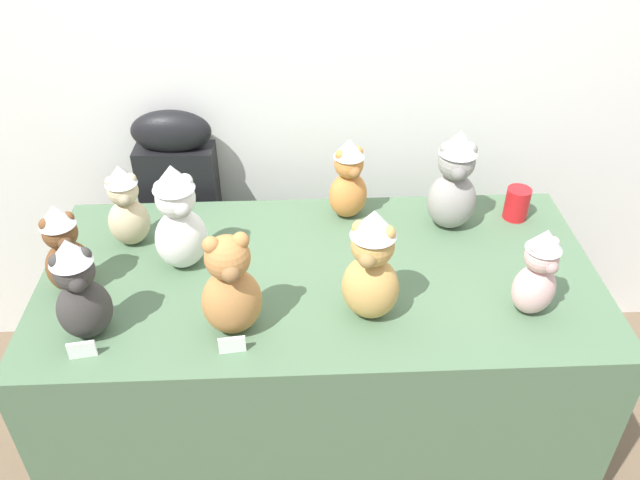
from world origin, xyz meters
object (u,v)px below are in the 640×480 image
at_px(teddy_bear_caramel, 231,288).
at_px(teddy_bear_ash, 454,182).
at_px(display_table, 320,363).
at_px(teddy_bear_sand, 126,206).
at_px(party_cup_red, 517,203).
at_px(teddy_bear_charcoal, 80,290).
at_px(teddy_bear_ginger, 349,180).
at_px(teddy_bear_snow, 179,219).
at_px(teddy_bear_chestnut, 65,250).
at_px(instrument_case, 187,238).
at_px(teddy_bear_blush, 538,273).
at_px(teddy_bear_honey, 371,266).

distance_m(teddy_bear_caramel, teddy_bear_ash, 0.81).
height_order(display_table, teddy_bear_caramel, teddy_bear_caramel).
bearing_deg(teddy_bear_ash, display_table, -147.07).
bearing_deg(teddy_bear_sand, party_cup_red, -12.64).
distance_m(teddy_bear_charcoal, teddy_bear_ginger, 0.90).
height_order(teddy_bear_sand, teddy_bear_snow, teddy_bear_snow).
bearing_deg(teddy_bear_charcoal, teddy_bear_chestnut, 93.18).
distance_m(instrument_case, teddy_bear_blush, 1.35).
height_order(display_table, teddy_bear_chestnut, teddy_bear_chestnut).
distance_m(instrument_case, party_cup_red, 1.23).
relative_size(display_table, teddy_bear_chestnut, 5.82).
xyz_separation_m(teddy_bear_caramel, teddy_bear_chestnut, (-0.47, 0.19, -0.00)).
distance_m(display_table, teddy_bear_blush, 0.80).
bearing_deg(display_table, teddy_bear_sand, 163.08).
relative_size(teddy_bear_ash, party_cup_red, 3.16).
bearing_deg(party_cup_red, teddy_bear_blush, -101.41).
xyz_separation_m(teddy_bear_honey, party_cup_red, (0.54, 0.45, -0.11)).
xyz_separation_m(teddy_bear_sand, teddy_bear_honey, (0.71, -0.37, 0.03)).
relative_size(teddy_bear_caramel, teddy_bear_ash, 0.89).
height_order(teddy_bear_ginger, party_cup_red, teddy_bear_ginger).
bearing_deg(teddy_bear_snow, instrument_case, 71.55).
bearing_deg(teddy_bear_chestnut, teddy_bear_ash, -18.21).
relative_size(instrument_case, teddy_bear_honey, 3.13).
relative_size(teddy_bear_sand, party_cup_red, 2.54).
relative_size(teddy_bear_blush, teddy_bear_ash, 0.79).
height_order(instrument_case, teddy_bear_chestnut, same).
height_order(display_table, teddy_bear_snow, teddy_bear_snow).
bearing_deg(teddy_bear_snow, teddy_bear_ash, -17.05).
height_order(teddy_bear_charcoal, party_cup_red, teddy_bear_charcoal).
height_order(display_table, teddy_bear_ash, teddy_bear_ash).
bearing_deg(party_cup_red, teddy_bear_caramel, -151.45).
bearing_deg(teddy_bear_blush, teddy_bear_snow, 144.77).
distance_m(teddy_bear_ash, teddy_bear_snow, 0.86).
bearing_deg(teddy_bear_caramel, teddy_bear_sand, 118.06).
xyz_separation_m(display_table, teddy_bear_charcoal, (-0.62, -0.23, 0.55)).
height_order(teddy_bear_ginger, teddy_bear_ash, teddy_bear_ash).
xyz_separation_m(display_table, instrument_case, (-0.49, 0.54, 0.15)).
relative_size(display_table, teddy_bear_ash, 4.80).
bearing_deg(teddy_bear_blush, display_table, 140.52).
xyz_separation_m(instrument_case, teddy_bear_caramel, (0.25, -0.77, 0.39)).
bearing_deg(teddy_bear_charcoal, teddy_bear_ginger, 14.00).
height_order(display_table, teddy_bear_ginger, teddy_bear_ginger).
bearing_deg(teddy_bear_chestnut, instrument_case, 37.66).
bearing_deg(teddy_bear_sand, teddy_bear_charcoal, -111.40).
height_order(teddy_bear_caramel, party_cup_red, teddy_bear_caramel).
distance_m(instrument_case, teddy_bear_chestnut, 0.73).
distance_m(teddy_bear_charcoal, teddy_bear_blush, 1.20).
bearing_deg(teddy_bear_sand, teddy_bear_ash, -13.92).
height_order(teddy_bear_chestnut, teddy_bear_honey, teddy_bear_honey).
xyz_separation_m(teddy_bear_charcoal, teddy_bear_chestnut, (-0.09, 0.19, -0.01)).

